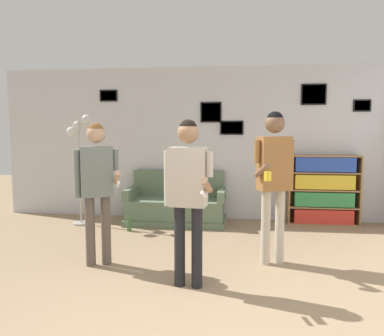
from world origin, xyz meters
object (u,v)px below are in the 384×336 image
object	(u,v)px
couch	(176,206)
bookshelf	(323,190)
person_player_foreground_center	(188,185)
floor_lamp	(79,144)
person_player_foreground_left	(97,179)
bottle_on_floor	(129,226)
person_watcher_holding_cup	(274,170)

from	to	relation	value
couch	bookshelf	size ratio (longest dim) A/B	1.43
couch	person_player_foreground_center	distance (m)	2.79
person_player_foreground_center	floor_lamp	bearing A→B (deg)	132.77
person_player_foreground_left	bottle_on_floor	size ratio (longest dim) A/B	7.34
person_player_foreground_center	person_player_foreground_left	bearing A→B (deg)	156.85
person_player_foreground_center	couch	bearing A→B (deg)	101.94
person_player_foreground_center	bottle_on_floor	bearing A→B (deg)	121.35
person_watcher_holding_cup	bottle_on_floor	xyz separation A→B (m)	(-2.11, 1.20, -1.03)
person_player_foreground_center	person_watcher_holding_cup	size ratio (longest dim) A/B	0.94
bookshelf	person_player_foreground_center	size ratio (longest dim) A/B	0.70
bookshelf	floor_lamp	distance (m)	4.16
person_player_foreground_left	bottle_on_floor	xyz separation A→B (m)	(-0.08, 1.50, -0.93)
couch	bottle_on_floor	bearing A→B (deg)	-134.75
bookshelf	person_player_foreground_center	xyz separation A→B (m)	(-1.92, -2.83, 0.45)
floor_lamp	person_player_foreground_left	world-z (taller)	floor_lamp
person_player_foreground_left	person_watcher_holding_cup	xyz separation A→B (m)	(2.03, 0.30, 0.10)
bookshelf	person_watcher_holding_cup	size ratio (longest dim) A/B	0.65
bookshelf	person_player_foreground_center	distance (m)	3.45
person_player_foreground_left	person_player_foreground_center	world-z (taller)	person_player_foreground_center
couch	floor_lamp	size ratio (longest dim) A/B	0.91
bottle_on_floor	floor_lamp	bearing A→B (deg)	160.41
bottle_on_floor	person_watcher_holding_cup	bearing A→B (deg)	-29.56
bookshelf	person_player_foreground_center	bearing A→B (deg)	-124.18
bookshelf	floor_lamp	xyz separation A→B (m)	(-4.06, -0.52, 0.78)
person_player_foreground_left	floor_lamp	bearing A→B (deg)	118.91
person_player_foreground_left	person_watcher_holding_cup	world-z (taller)	person_watcher_holding_cup
bookshelf	bottle_on_floor	xyz separation A→B (m)	(-3.13, -0.85, -0.49)
floor_lamp	person_watcher_holding_cup	world-z (taller)	floor_lamp
person_player_foreground_center	bottle_on_floor	xyz separation A→B (m)	(-1.20, 1.98, -0.95)
couch	floor_lamp	xyz separation A→B (m)	(-1.58, -0.32, 1.07)
bottle_on_floor	couch	bearing A→B (deg)	45.25
couch	floor_lamp	bearing A→B (deg)	-168.44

